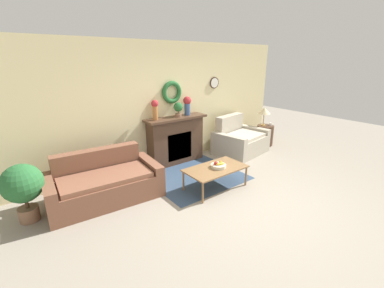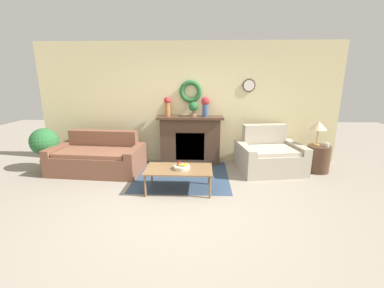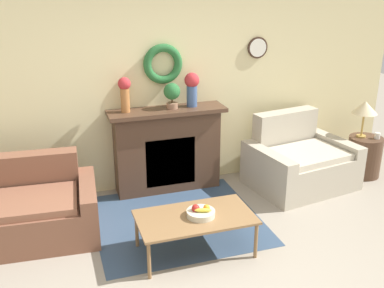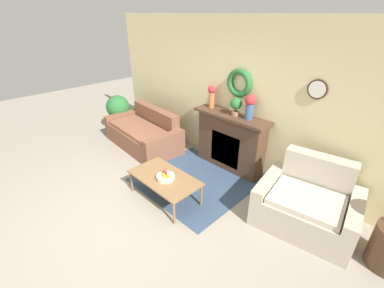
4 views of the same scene
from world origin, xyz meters
name	(u,v)px [view 2 (image 2 of 4)]	position (x,y,z in m)	size (l,w,h in m)	color
ground_plane	(178,211)	(0.00, 0.00, 0.00)	(16.00, 16.00, 0.00)	gray
floor_rug	(182,176)	(-0.05, 1.41, 0.00)	(1.85, 1.74, 0.01)	#334760
wall_back	(188,103)	(0.00, 2.45, 1.36)	(6.80, 0.17, 2.70)	beige
fireplace	(190,140)	(0.07, 2.24, 0.55)	(1.47, 0.41, 1.09)	#4C3323
couch_left	(98,158)	(-1.84, 1.61, 0.29)	(1.90, 1.07, 0.82)	brown
loveseat_right	(269,156)	(1.77, 1.82, 0.32)	(1.42, 1.18, 0.94)	#B2A893
coffee_table	(179,170)	(-0.05, 0.73, 0.38)	(1.15, 0.64, 0.41)	olive
fruit_bowl	(182,167)	(0.00, 0.72, 0.45)	(0.28, 0.28, 0.12)	beige
side_table_by_loveseat	(318,159)	(2.79, 1.80, 0.28)	(0.46, 0.46, 0.56)	#4C3323
table_lamp	(319,126)	(2.73, 1.85, 0.97)	(0.34, 0.34, 0.50)	#B28E42
mug	(327,145)	(2.89, 1.72, 0.60)	(0.08, 0.08, 0.08)	silver
vase_on_mantel_left	(167,105)	(-0.43, 2.25, 1.34)	(0.15, 0.15, 0.43)	#AD6B38
vase_on_mantel_right	(205,105)	(0.41, 2.25, 1.34)	(0.19, 0.19, 0.43)	#3D5684
potted_plant_on_mantel	(193,108)	(0.14, 2.23, 1.28)	(0.21, 0.21, 0.32)	#8E664C
potted_plant_floor_by_couch	(45,144)	(-2.99, 1.67, 0.57)	(0.57, 0.57, 0.90)	#8E664C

